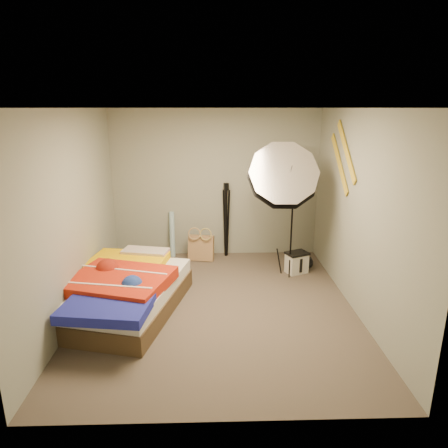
{
  "coord_description": "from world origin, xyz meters",
  "views": [
    {
      "loc": [
        -0.06,
        -4.71,
        2.5
      ],
      "look_at": [
        0.1,
        0.6,
        0.95
      ],
      "focal_mm": 32.0,
      "sensor_mm": 36.0,
      "label": 1
    }
  ],
  "objects_px": {
    "duffel_bag": "(302,264)",
    "wrapping_roll": "(172,234)",
    "bed": "(122,291)",
    "photo_umbrella": "(283,177)",
    "tote_bag": "(201,248)",
    "camera_tripod": "(226,215)",
    "camera_case": "(297,263)"
  },
  "relations": [
    {
      "from": "duffel_bag",
      "to": "bed",
      "type": "bearing_deg",
      "value": 174.79
    },
    {
      "from": "duffel_bag",
      "to": "wrapping_roll",
      "type": "bearing_deg",
      "value": 130.62
    },
    {
      "from": "duffel_bag",
      "to": "camera_tripod",
      "type": "height_order",
      "value": "camera_tripod"
    },
    {
      "from": "tote_bag",
      "to": "bed",
      "type": "relative_size",
      "value": 0.2
    },
    {
      "from": "tote_bag",
      "to": "photo_umbrella",
      "type": "distance_m",
      "value": 1.97
    },
    {
      "from": "bed",
      "to": "photo_umbrella",
      "type": "distance_m",
      "value": 2.69
    },
    {
      "from": "photo_umbrella",
      "to": "camera_case",
      "type": "bearing_deg",
      "value": 31.71
    },
    {
      "from": "wrapping_roll",
      "to": "camera_case",
      "type": "relative_size",
      "value": 2.52
    },
    {
      "from": "bed",
      "to": "camera_tripod",
      "type": "height_order",
      "value": "camera_tripod"
    },
    {
      "from": "tote_bag",
      "to": "bed",
      "type": "height_order",
      "value": "bed"
    },
    {
      "from": "photo_umbrella",
      "to": "camera_tripod",
      "type": "bearing_deg",
      "value": 128.32
    },
    {
      "from": "bed",
      "to": "duffel_bag",
      "type": "bearing_deg",
      "value": 26.44
    },
    {
      "from": "photo_umbrella",
      "to": "wrapping_roll",
      "type": "bearing_deg",
      "value": 149.67
    },
    {
      "from": "photo_umbrella",
      "to": "tote_bag",
      "type": "bearing_deg",
      "value": 147.03
    },
    {
      "from": "camera_case",
      "to": "camera_tripod",
      "type": "relative_size",
      "value": 0.24
    },
    {
      "from": "duffel_bag",
      "to": "bed",
      "type": "xyz_separation_m",
      "value": [
        -2.58,
        -1.28,
        0.18
      ]
    },
    {
      "from": "duffel_bag",
      "to": "camera_tripod",
      "type": "distance_m",
      "value": 1.51
    },
    {
      "from": "wrapping_roll",
      "to": "photo_umbrella",
      "type": "relative_size",
      "value": 0.36
    },
    {
      "from": "tote_bag",
      "to": "bed",
      "type": "xyz_separation_m",
      "value": [
        -0.95,
        -1.75,
        0.06
      ]
    },
    {
      "from": "tote_bag",
      "to": "duffel_bag",
      "type": "relative_size",
      "value": 1.36
    },
    {
      "from": "camera_case",
      "to": "bed",
      "type": "height_order",
      "value": "bed"
    },
    {
      "from": "camera_case",
      "to": "bed",
      "type": "relative_size",
      "value": 0.14
    },
    {
      "from": "wrapping_roll",
      "to": "camera_tripod",
      "type": "bearing_deg",
      "value": -1.34
    },
    {
      "from": "bed",
      "to": "camera_tripod",
      "type": "distance_m",
      "value": 2.43
    },
    {
      "from": "photo_umbrella",
      "to": "duffel_bag",
      "type": "bearing_deg",
      "value": 37.26
    },
    {
      "from": "duffel_bag",
      "to": "bed",
      "type": "distance_m",
      "value": 2.89
    },
    {
      "from": "wrapping_roll",
      "to": "camera_tripod",
      "type": "xyz_separation_m",
      "value": [
        0.94,
        -0.02,
        0.35
      ]
    },
    {
      "from": "wrapping_roll",
      "to": "camera_case",
      "type": "height_order",
      "value": "wrapping_roll"
    },
    {
      "from": "tote_bag",
      "to": "wrapping_roll",
      "type": "xyz_separation_m",
      "value": [
        -0.5,
        0.22,
        0.18
      ]
    },
    {
      "from": "camera_tripod",
      "to": "bed",
      "type": "bearing_deg",
      "value": -125.51
    },
    {
      "from": "camera_case",
      "to": "camera_tripod",
      "type": "distance_m",
      "value": 1.46
    },
    {
      "from": "wrapping_roll",
      "to": "bed",
      "type": "bearing_deg",
      "value": -102.86
    }
  ]
}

